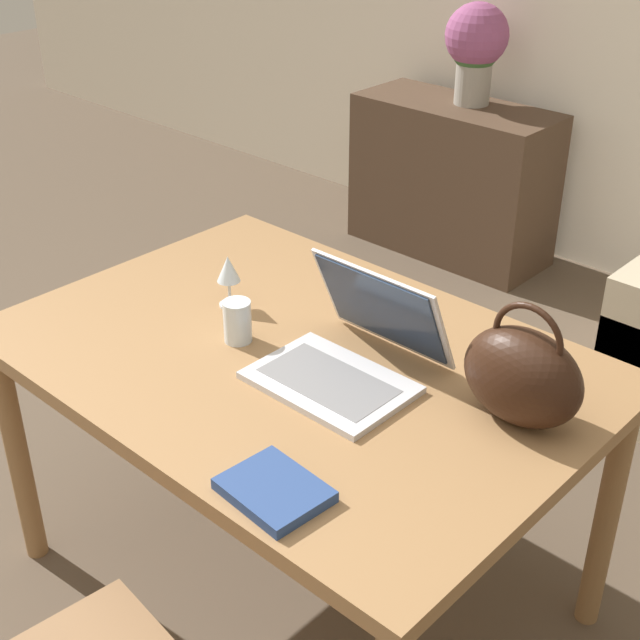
{
  "coord_description": "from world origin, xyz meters",
  "views": [
    {
      "loc": [
        1.34,
        -0.66,
        1.87
      ],
      "look_at": [
        0.15,
        0.62,
        0.88
      ],
      "focal_mm": 50.0,
      "sensor_mm": 36.0,
      "label": 1
    }
  ],
  "objects_px": {
    "drinking_glass": "(237,321)",
    "handbag": "(523,376)",
    "wine_glass": "(228,272)",
    "flower_vase": "(476,45)",
    "laptop": "(355,347)"
  },
  "relations": [
    {
      "from": "drinking_glass",
      "to": "handbag",
      "type": "xyz_separation_m",
      "value": [
        0.67,
        0.18,
        0.06
      ]
    },
    {
      "from": "handbag",
      "to": "drinking_glass",
      "type": "bearing_deg",
      "value": -164.98
    },
    {
      "from": "wine_glass",
      "to": "flower_vase",
      "type": "relative_size",
      "value": 0.32
    },
    {
      "from": "laptop",
      "to": "drinking_glass",
      "type": "height_order",
      "value": "laptop"
    },
    {
      "from": "laptop",
      "to": "drinking_glass",
      "type": "xyz_separation_m",
      "value": [
        -0.3,
        -0.09,
        -0.01
      ]
    },
    {
      "from": "handbag",
      "to": "flower_vase",
      "type": "height_order",
      "value": "flower_vase"
    },
    {
      "from": "wine_glass",
      "to": "flower_vase",
      "type": "height_order",
      "value": "flower_vase"
    },
    {
      "from": "drinking_glass",
      "to": "handbag",
      "type": "relative_size",
      "value": 0.38
    },
    {
      "from": "flower_vase",
      "to": "laptop",
      "type": "bearing_deg",
      "value": -62.11
    },
    {
      "from": "flower_vase",
      "to": "drinking_glass",
      "type": "bearing_deg",
      "value": -69.62
    },
    {
      "from": "wine_glass",
      "to": "flower_vase",
      "type": "bearing_deg",
      "value": 107.74
    },
    {
      "from": "laptop",
      "to": "wine_glass",
      "type": "relative_size",
      "value": 2.52
    },
    {
      "from": "laptop",
      "to": "wine_glass",
      "type": "distance_m",
      "value": 0.44
    },
    {
      "from": "laptop",
      "to": "drinking_glass",
      "type": "bearing_deg",
      "value": -163.34
    },
    {
      "from": "laptop",
      "to": "flower_vase",
      "type": "xyz_separation_m",
      "value": [
        -1.11,
        2.09,
        0.17
      ]
    }
  ]
}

